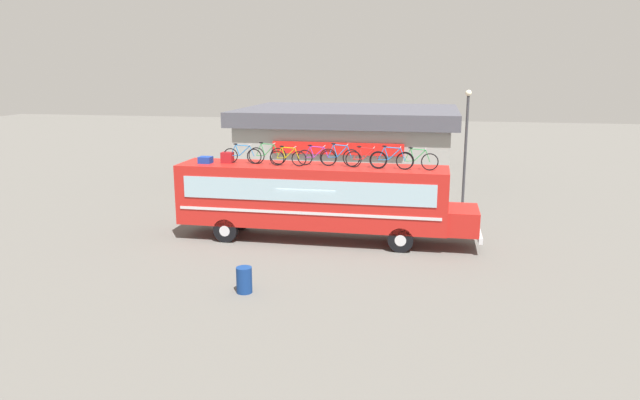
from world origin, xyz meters
The scene contains 15 objects.
ground_plane centered at (0.00, 0.00, 0.00)m, with size 120.00×120.00×0.00m, color #605E59.
bus centered at (0.24, 0.00, 1.94)m, with size 12.90×2.38×3.28m.
luggage_bag_1 centered at (-4.65, -0.25, 3.43)m, with size 0.54×0.50×0.28m, color #193899.
luggage_bag_2 centered at (-3.74, 0.00, 3.52)m, with size 0.49×0.39×0.47m, color maroon.
rooftop_bicycle_1 centered at (-3.05, -0.03, 3.65)m, with size 1.72×0.44×0.87m.
rooftop_bicycle_2 centered at (-1.93, -0.01, 3.68)m, with size 1.69×0.44×0.95m.
rooftop_bicycle_3 centered at (-0.95, -0.29, 3.64)m, with size 1.60×0.44×0.86m.
rooftop_bicycle_4 centered at (0.22, 0.05, 3.65)m, with size 1.68×0.44×0.88m.
rooftop_bicycle_5 centered at (1.21, 0.03, 3.69)m, with size 1.72×0.44×0.98m.
rooftop_bicycle_6 centered at (2.33, -0.12, 3.66)m, with size 1.71×0.44×0.91m.
rooftop_bicycle_7 centered at (3.41, -0.29, 3.69)m, with size 1.83×0.44×0.97m.
rooftop_bicycle_8 centered at (4.44, -0.28, 3.67)m, with size 1.71×0.44×0.93m.
roadside_building centered at (-0.38, 14.23, 2.44)m, with size 13.85×10.59×4.75m.
trash_bin centered at (-0.96, -6.46, 0.44)m, with size 0.53×0.53×0.88m, color navy.
street_lamp centered at (6.70, 6.78, 3.64)m, with size 0.31×0.31×6.25m.
Camera 1 is at (5.02, -24.17, 7.39)m, focal length 33.02 mm.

